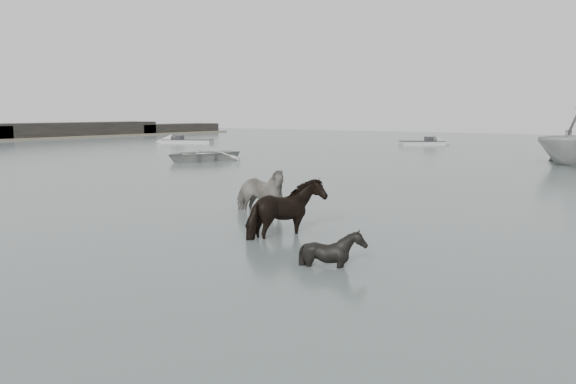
{
  "coord_description": "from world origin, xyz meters",
  "views": [
    {
      "loc": [
        8.08,
        -9.96,
        2.79
      ],
      "look_at": [
        0.79,
        0.45,
        1.0
      ],
      "focal_mm": 35.0,
      "sensor_mm": 36.0,
      "label": 1
    }
  ],
  "objects_px": {
    "pony_dark": "(288,202)",
    "pony_black": "(333,237)",
    "rowboat_lead": "(202,152)",
    "pony_pinto": "(259,184)"
  },
  "relations": [
    {
      "from": "pony_dark",
      "to": "rowboat_lead",
      "type": "bearing_deg",
      "value": 41.88
    },
    {
      "from": "pony_black",
      "to": "rowboat_lead",
      "type": "xyz_separation_m",
      "value": [
        -18.07,
        15.5,
        -0.06
      ]
    },
    {
      "from": "pony_black",
      "to": "rowboat_lead",
      "type": "distance_m",
      "value": 23.81
    },
    {
      "from": "pony_dark",
      "to": "pony_black",
      "type": "height_order",
      "value": "pony_dark"
    },
    {
      "from": "pony_dark",
      "to": "pony_black",
      "type": "relative_size",
      "value": 1.47
    },
    {
      "from": "pony_black",
      "to": "rowboat_lead",
      "type": "bearing_deg",
      "value": 66.28
    },
    {
      "from": "pony_dark",
      "to": "pony_black",
      "type": "xyz_separation_m",
      "value": [
        2.11,
        -1.59,
        -0.25
      ]
    },
    {
      "from": "pony_pinto",
      "to": "pony_black",
      "type": "relative_size",
      "value": 1.75
    },
    {
      "from": "pony_black",
      "to": "rowboat_lead",
      "type": "height_order",
      "value": "pony_black"
    },
    {
      "from": "pony_dark",
      "to": "pony_black",
      "type": "distance_m",
      "value": 2.66
    }
  ]
}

